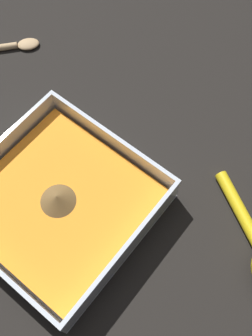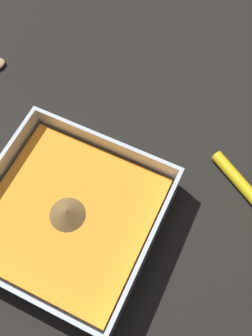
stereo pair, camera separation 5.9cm
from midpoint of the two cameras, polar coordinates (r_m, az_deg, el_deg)
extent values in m
plane|color=black|center=(0.61, -5.82, -3.94)|extent=(4.00, 4.00, 0.00)
cube|color=silver|center=(0.59, -6.61, -6.02)|extent=(0.25, 0.25, 0.01)
cube|color=silver|center=(0.60, 0.73, 3.44)|extent=(0.25, 0.01, 0.05)
cube|color=silver|center=(0.54, 2.90, -12.55)|extent=(0.01, 0.24, 0.05)
cube|color=orange|center=(0.58, -6.77, -5.49)|extent=(0.23, 0.23, 0.02)
cone|color=brown|center=(0.56, -7.00, -4.76)|extent=(0.05, 0.05, 0.02)
cylinder|color=yellow|center=(0.62, 18.77, -5.98)|extent=(0.12, 0.08, 0.02)
ellipsoid|color=tan|center=(0.78, -11.84, 17.01)|extent=(0.05, 0.05, 0.01)
camera|label=1|loc=(0.03, 92.88, -5.95)|focal=42.00mm
camera|label=2|loc=(0.03, -87.12, 5.95)|focal=42.00mm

